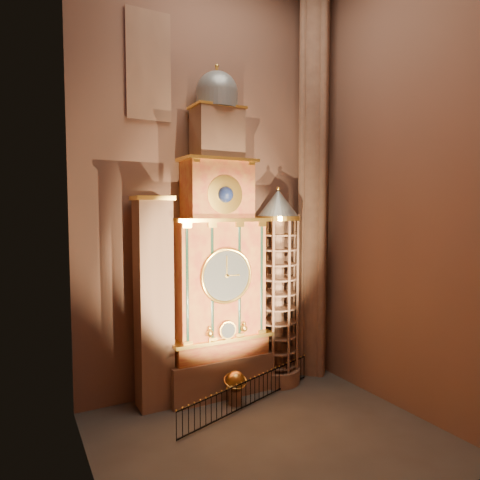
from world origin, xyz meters
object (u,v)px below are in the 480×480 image
stair_turret (278,288)px  celestial_globe (235,385)px  portrait_tower (154,302)px  iron_railing (250,392)px  astronomical_clock (218,266)px

stair_turret → celestial_globe: stair_turret is taller
stair_turret → portrait_tower: bearing=177.7°
stair_turret → iron_railing: size_ratio=1.25×
portrait_tower → celestial_globe: bearing=-25.5°
celestial_globe → portrait_tower: bearing=154.5°
astronomical_clock → stair_turret: astronomical_clock is taller
astronomical_clock → stair_turret: bearing=-4.3°
iron_railing → stair_turret: bearing=34.1°
portrait_tower → iron_railing: 6.45m
astronomical_clock → celestial_globe: astronomical_clock is taller
celestial_globe → astronomical_clock: bearing=94.7°
portrait_tower → celestial_globe: (3.54, -1.69, -4.14)m
stair_turret → iron_railing: stair_turret is taller
celestial_globe → iron_railing: 0.81m
astronomical_clock → portrait_tower: astronomical_clock is taller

